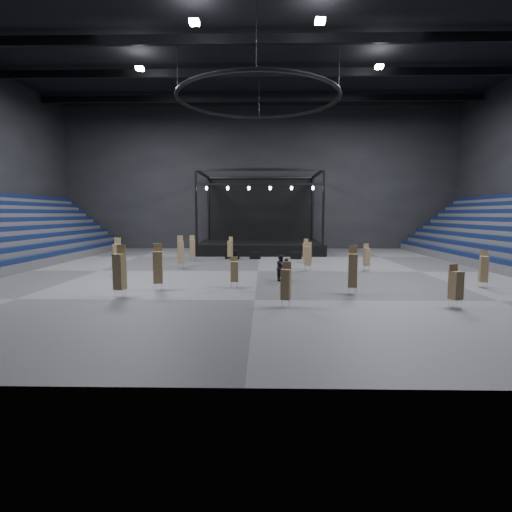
{
  "coord_description": "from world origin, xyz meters",
  "views": [
    {
      "loc": [
        0.49,
        -30.76,
        4.42
      ],
      "look_at": [
        -0.1,
        -2.0,
        1.4
      ],
      "focal_mm": 28.0,
      "sensor_mm": 36.0,
      "label": 1
    }
  ],
  "objects_px": {
    "chair_stack_1": "(192,248)",
    "chair_stack_5": "(456,285)",
    "chair_stack_0": "(117,256)",
    "chair_stack_11": "(484,268)",
    "flight_case_right": "(296,256)",
    "chair_stack_4": "(367,257)",
    "stage": "(260,239)",
    "chair_stack_12": "(286,284)",
    "flight_case_mid": "(255,255)",
    "chair_stack_9": "(353,270)",
    "chair_stack_7": "(158,266)",
    "crew_member": "(281,268)",
    "chair_stack_2": "(120,271)",
    "chair_stack_3": "(306,250)",
    "chair_stack_6": "(230,248)",
    "chair_stack_13": "(181,252)",
    "flight_case_left": "(232,255)",
    "chair_stack_10": "(234,271)",
    "chair_stack_8": "(308,256)",
    "man_center": "(286,270)"
  },
  "relations": [
    {
      "from": "chair_stack_1",
      "to": "chair_stack_5",
      "type": "bearing_deg",
      "value": -63.28
    },
    {
      "from": "chair_stack_0",
      "to": "chair_stack_11",
      "type": "xyz_separation_m",
      "value": [
        23.98,
        -4.88,
        -0.2
      ]
    },
    {
      "from": "flight_case_right",
      "to": "chair_stack_4",
      "type": "relative_size",
      "value": 0.5
    },
    {
      "from": "stage",
      "to": "chair_stack_12",
      "type": "bearing_deg",
      "value": -86.9
    },
    {
      "from": "flight_case_mid",
      "to": "stage",
      "type": "bearing_deg",
      "value": 86.97
    },
    {
      "from": "chair_stack_0",
      "to": "chair_stack_1",
      "type": "xyz_separation_m",
      "value": [
        3.97,
        8.68,
        -0.11
      ]
    },
    {
      "from": "flight_case_mid",
      "to": "chair_stack_9",
      "type": "distance_m",
      "value": 18.3
    },
    {
      "from": "chair_stack_5",
      "to": "chair_stack_11",
      "type": "bearing_deg",
      "value": 30.97
    },
    {
      "from": "chair_stack_7",
      "to": "chair_stack_11",
      "type": "xyz_separation_m",
      "value": [
        19.37,
        1.17,
        -0.22
      ]
    },
    {
      "from": "crew_member",
      "to": "chair_stack_2",
      "type": "bearing_deg",
      "value": 132.09
    },
    {
      "from": "flight_case_mid",
      "to": "chair_stack_3",
      "type": "xyz_separation_m",
      "value": [
        4.69,
        -2.77,
        0.77
      ]
    },
    {
      "from": "chair_stack_6",
      "to": "chair_stack_13",
      "type": "distance_m",
      "value": 6.89
    },
    {
      "from": "chair_stack_3",
      "to": "crew_member",
      "type": "bearing_deg",
      "value": -84.54
    },
    {
      "from": "flight_case_right",
      "to": "chair_stack_12",
      "type": "relative_size",
      "value": 0.48
    },
    {
      "from": "chair_stack_7",
      "to": "chair_stack_11",
      "type": "bearing_deg",
      "value": -6.53
    },
    {
      "from": "chair_stack_7",
      "to": "flight_case_mid",
      "type": "bearing_deg",
      "value": 62.19
    },
    {
      "from": "stage",
      "to": "flight_case_left",
      "type": "bearing_deg",
      "value": -109.09
    },
    {
      "from": "chair_stack_1",
      "to": "chair_stack_9",
      "type": "distance_m",
      "value": 19.54
    },
    {
      "from": "flight_case_left",
      "to": "chair_stack_10",
      "type": "bearing_deg",
      "value": -85.0
    },
    {
      "from": "flight_case_mid",
      "to": "chair_stack_13",
      "type": "height_order",
      "value": "chair_stack_13"
    },
    {
      "from": "chair_stack_6",
      "to": "chair_stack_8",
      "type": "relative_size",
      "value": 1.01
    },
    {
      "from": "chair_stack_7",
      "to": "chair_stack_1",
      "type": "bearing_deg",
      "value": 82.51
    },
    {
      "from": "stage",
      "to": "flight_case_left",
      "type": "xyz_separation_m",
      "value": [
        -2.67,
        -7.72,
        -1.02
      ]
    },
    {
      "from": "stage",
      "to": "chair_stack_8",
      "type": "height_order",
      "value": "stage"
    },
    {
      "from": "flight_case_left",
      "to": "chair_stack_2",
      "type": "relative_size",
      "value": 0.46
    },
    {
      "from": "stage",
      "to": "chair_stack_6",
      "type": "distance_m",
      "value": 9.18
    },
    {
      "from": "chair_stack_3",
      "to": "chair_stack_12",
      "type": "height_order",
      "value": "chair_stack_3"
    },
    {
      "from": "chair_stack_6",
      "to": "chair_stack_7",
      "type": "distance_m",
      "value": 15.69
    },
    {
      "from": "flight_case_right",
      "to": "chair_stack_3",
      "type": "distance_m",
      "value": 2.98
    },
    {
      "from": "chair_stack_2",
      "to": "chair_stack_3",
      "type": "relative_size",
      "value": 1.28
    },
    {
      "from": "flight_case_left",
      "to": "chair_stack_4",
      "type": "height_order",
      "value": "chair_stack_4"
    },
    {
      "from": "chair_stack_2",
      "to": "chair_stack_9",
      "type": "distance_m",
      "value": 12.61
    },
    {
      "from": "chair_stack_0",
      "to": "chair_stack_1",
      "type": "distance_m",
      "value": 9.54
    },
    {
      "from": "chair_stack_10",
      "to": "chair_stack_13",
      "type": "relative_size",
      "value": 0.7
    },
    {
      "from": "chair_stack_12",
      "to": "chair_stack_0",
      "type": "bearing_deg",
      "value": 155.11
    },
    {
      "from": "chair_stack_1",
      "to": "chair_stack_4",
      "type": "bearing_deg",
      "value": -35.88
    },
    {
      "from": "stage",
      "to": "chair_stack_10",
      "type": "relative_size",
      "value": 7.44
    },
    {
      "from": "chair_stack_4",
      "to": "chair_stack_9",
      "type": "height_order",
      "value": "chair_stack_9"
    },
    {
      "from": "chair_stack_2",
      "to": "chair_stack_12",
      "type": "height_order",
      "value": "chair_stack_2"
    },
    {
      "from": "chair_stack_4",
      "to": "chair_stack_13",
      "type": "xyz_separation_m",
      "value": [
        -14.93,
        0.94,
        0.27
      ]
    },
    {
      "from": "chair_stack_1",
      "to": "chair_stack_0",
      "type": "bearing_deg",
      "value": -128.04
    },
    {
      "from": "chair_stack_1",
      "to": "chair_stack_2",
      "type": "height_order",
      "value": "chair_stack_2"
    },
    {
      "from": "flight_case_mid",
      "to": "chair_stack_7",
      "type": "xyz_separation_m",
      "value": [
        -5.27,
        -16.4,
        1.04
      ]
    },
    {
      "from": "flight_case_left",
      "to": "chair_stack_8",
      "type": "distance_m",
      "value": 10.43
    },
    {
      "from": "chair_stack_10",
      "to": "flight_case_right",
      "type": "bearing_deg",
      "value": 63.41
    },
    {
      "from": "chair_stack_7",
      "to": "chair_stack_9",
      "type": "distance_m",
      "value": 11.1
    },
    {
      "from": "chair_stack_2",
      "to": "chair_stack_8",
      "type": "distance_m",
      "value": 15.25
    },
    {
      "from": "stage",
      "to": "chair_stack_12",
      "type": "relative_size",
      "value": 6.45
    },
    {
      "from": "chair_stack_4",
      "to": "man_center",
      "type": "distance_m",
      "value": 8.79
    },
    {
      "from": "flight_case_left",
      "to": "chair_stack_7",
      "type": "bearing_deg",
      "value": -100.37
    }
  ]
}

